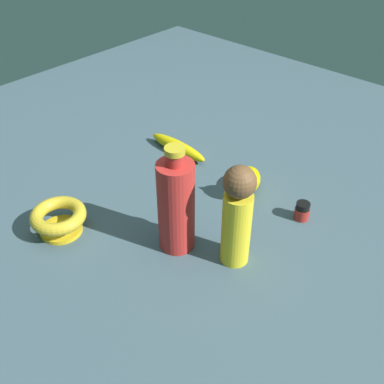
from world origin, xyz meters
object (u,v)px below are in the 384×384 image
Objects in this scene: cat_figurine at (246,180)px; bowl at (59,218)px; banana at (178,147)px; bottle_tall at (176,205)px; nail_polish_jar at (302,211)px; person_figure_adult at (237,215)px.

cat_figurine reaches higher than bowl.
cat_figurine is 1.06× the size of bowl.
banana is at bearing -94.53° from cat_figurine.
banana is 0.81× the size of bottle_tall.
bowl is 0.62× the size of banana.
bowl is 0.55m from nail_polish_jar.
bottle_tall is (0.05, -0.12, -0.01)m from person_figure_adult.
person_figure_adult reaches higher than banana.
bottle_tall is (0.26, -0.15, 0.09)m from nail_polish_jar.
bowl is at bearing -60.32° from person_figure_adult.
bowl is 2.82× the size of nail_polish_jar.
cat_figurine is 0.45m from bowl.
person_figure_adult is 5.28× the size of nail_polish_jar.
bottle_tall reaches higher than cat_figurine.
nail_polish_jar is (-0.40, 0.38, -0.02)m from bowl.
bottle_tall is at bearing 0.64° from cat_figurine.
nail_polish_jar reaches higher than banana.
bottle_tall is (0.27, 0.25, 0.09)m from banana.
banana is 0.41m from nail_polish_jar.
banana is at bearing -175.33° from bowl.
bowl is at bearing 95.71° from banana.
cat_figurine is 0.25m from person_figure_adult.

